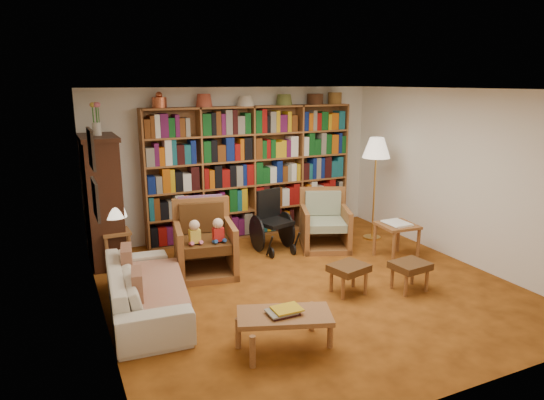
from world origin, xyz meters
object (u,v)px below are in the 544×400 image
wheelchair (272,223)px  footstool_b (410,267)px  armchair_sage (322,225)px  coffee_table (284,318)px  sofa (145,289)px  side_table_lamp (116,241)px  floor_lamp (376,152)px  armchair_leather (203,243)px  side_table_papers (397,229)px  footstool_a (349,270)px

wheelchair → footstool_b: wheelchair is taller
armchair_sage → coffee_table: (-1.91, -2.50, -0.03)m
sofa → coffee_table: size_ratio=1.90×
sofa → side_table_lamp: 1.55m
side_table_lamp → footstool_b: 4.01m
side_table_lamp → floor_lamp: floor_lamp is taller
armchair_sage → coffee_table: 3.15m
armchair_sage → floor_lamp: bearing=-0.9°
armchair_leather → side_table_papers: armchair_leather is taller
armchair_sage → floor_lamp: floor_lamp is taller
side_table_lamp → wheelchair: (2.33, -0.18, 0.02)m
wheelchair → footstool_b: bearing=-66.8°
armchair_sage → side_table_papers: armchair_sage is taller
sofa → side_table_papers: sofa is taller
armchair_leather → footstool_b: (2.18, -1.73, -0.11)m
sofa → footstool_a: bearing=-98.5°
sofa → footstool_b: size_ratio=4.08×
wheelchair → side_table_papers: 1.90m
sofa → footstool_a: size_ratio=3.76×
coffee_table → side_table_papers: bearing=30.7°
armchair_sage → coffee_table: bearing=-127.3°
armchair_leather → footstool_a: 2.06m
side_table_lamp → floor_lamp: size_ratio=0.33×
footstool_a → coffee_table: 1.53m
sofa → armchair_sage: armchair_sage is taller
side_table_papers → footstool_b: bearing=-120.6°
floor_lamp → side_table_papers: (-0.25, -0.92, -1.02)m
floor_lamp → footstool_a: size_ratio=3.28×
armchair_leather → coffee_table: (0.13, -2.29, -0.09)m
sofa → armchair_sage: 3.22m
side_table_lamp → footstool_b: bearing=-35.6°
wheelchair → sofa: bearing=-148.6°
floor_lamp → footstool_b: 2.40m
armchair_leather → armchair_sage: armchair_leather is taller
wheelchair → footstool_a: (0.17, -1.90, -0.12)m
sofa → footstool_b: bearing=-99.9°
side_table_lamp → armchair_sage: (3.11, -0.40, -0.05)m
side_table_lamp → side_table_papers: (3.85, -1.33, 0.05)m
sofa → floor_lamp: bearing=-70.0°
sofa → coffee_table: sofa is taller
side_table_papers → floor_lamp: bearing=75.0°
side_table_papers → footstool_b: (-0.59, -1.01, -0.14)m
wheelchair → floor_lamp: 2.06m
armchair_leather → coffee_table: armchair_leather is taller
side_table_lamp → coffee_table: size_ratio=0.54×
armchair_leather → footstool_b: armchair_leather is taller
footstool_a → wheelchair: bearing=95.1°
footstool_b → wheelchair: bearing=113.2°
footstool_a → footstool_b: 0.79m
sofa → armchair_leather: (0.97, 0.94, 0.13)m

